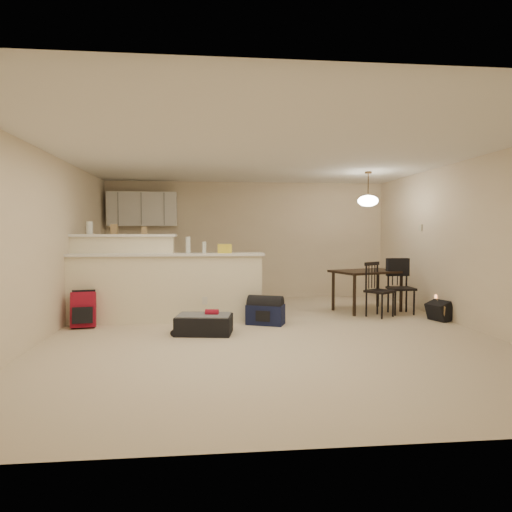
{
  "coord_description": "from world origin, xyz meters",
  "views": [
    {
      "loc": [
        -0.83,
        -6.37,
        1.42
      ],
      "look_at": [
        -0.1,
        0.7,
        1.05
      ],
      "focal_mm": 32.0,
      "sensor_mm": 36.0,
      "label": 1
    }
  ],
  "objects": [
    {
      "name": "room",
      "position": [
        0.0,
        0.0,
        1.25
      ],
      "size": [
        7.0,
        7.02,
        2.5
      ],
      "color": "beige",
      "rests_on": "ground"
    },
    {
      "name": "breakfast_bar",
      "position": [
        -1.76,
        0.98,
        0.61
      ],
      "size": [
        3.08,
        0.58,
        1.39
      ],
      "color": "#F6EAC7",
      "rests_on": "ground"
    },
    {
      "name": "upper_cabinets",
      "position": [
        -2.2,
        3.32,
        1.9
      ],
      "size": [
        1.4,
        0.34,
        0.7
      ],
      "primitive_type": "cube",
      "color": "white",
      "rests_on": "room"
    },
    {
      "name": "kitchen_counter",
      "position": [
        -2.0,
        3.19,
        0.45
      ],
      "size": [
        1.8,
        0.6,
        0.9
      ],
      "primitive_type": "cube",
      "color": "white",
      "rests_on": "ground"
    },
    {
      "name": "thermostat",
      "position": [
        2.98,
        1.55,
        1.5
      ],
      "size": [
        0.02,
        0.12,
        0.12
      ],
      "primitive_type": "cube",
      "color": "beige",
      "rests_on": "room"
    },
    {
      "name": "jar",
      "position": [
        -2.72,
        1.12,
        1.49
      ],
      "size": [
        0.1,
        0.1,
        0.2
      ],
      "primitive_type": "cylinder",
      "color": "silver",
      "rests_on": "breakfast_bar"
    },
    {
      "name": "cereal_box",
      "position": [
        -2.34,
        1.12,
        1.47
      ],
      "size": [
        0.1,
        0.07,
        0.16
      ],
      "primitive_type": "cube",
      "color": "#94764C",
      "rests_on": "breakfast_bar"
    },
    {
      "name": "small_box",
      "position": [
        -1.86,
        1.12,
        1.45
      ],
      "size": [
        0.08,
        0.06,
        0.12
      ],
      "primitive_type": "cube",
      "color": "#94764C",
      "rests_on": "breakfast_bar"
    },
    {
      "name": "bottle_a",
      "position": [
        -1.16,
        0.9,
        1.22
      ],
      "size": [
        0.07,
        0.07,
        0.26
      ],
      "primitive_type": "cylinder",
      "color": "silver",
      "rests_on": "breakfast_bar"
    },
    {
      "name": "bottle_b",
      "position": [
        -0.9,
        0.9,
        1.18
      ],
      "size": [
        0.06,
        0.06,
        0.18
      ],
      "primitive_type": "cylinder",
      "color": "silver",
      "rests_on": "breakfast_bar"
    },
    {
      "name": "bag_lump",
      "position": [
        -0.58,
        0.9,
        1.16
      ],
      "size": [
        0.22,
        0.18,
        0.14
      ],
      "primitive_type": "cube",
      "color": "#94764C",
      "rests_on": "breakfast_bar"
    },
    {
      "name": "dining_table",
      "position": [
        2.0,
        1.54,
        0.65
      ],
      "size": [
        1.37,
        1.12,
        0.74
      ],
      "rotation": [
        0.0,
        0.0,
        0.33
      ],
      "color": "black",
      "rests_on": "ground"
    },
    {
      "name": "pendant_lamp",
      "position": [
        2.0,
        1.54,
        1.99
      ],
      "size": [
        0.36,
        0.36,
        0.62
      ],
      "color": "brown",
      "rests_on": "room"
    },
    {
      "name": "dining_chair_near",
      "position": [
        2.02,
        0.99,
        0.46
      ],
      "size": [
        0.55,
        0.54,
        0.92
      ],
      "primitive_type": null,
      "rotation": [
        0.0,
        0.0,
        0.62
      ],
      "color": "black",
      "rests_on": "ground"
    },
    {
      "name": "dining_chair_far",
      "position": [
        2.49,
        1.22,
        0.47
      ],
      "size": [
        0.42,
        0.4,
        0.94
      ],
      "primitive_type": null,
      "rotation": [
        0.0,
        0.0,
        -0.01
      ],
      "color": "black",
      "rests_on": "ground"
    },
    {
      "name": "suitcase",
      "position": [
        -0.9,
        -0.01,
        0.13
      ],
      "size": [
        0.83,
        0.61,
        0.26
      ],
      "primitive_type": "cube",
      "rotation": [
        0.0,
        0.0,
        -0.16
      ],
      "color": "black",
      "rests_on": "ground"
    },
    {
      "name": "red_backpack",
      "position": [
        -2.7,
        0.61,
        0.26
      ],
      "size": [
        0.38,
        0.27,
        0.52
      ],
      "primitive_type": "cube",
      "rotation": [
        0.0,
        0.0,
        0.15
      ],
      "color": "maroon",
      "rests_on": "ground"
    },
    {
      "name": "navy_duffel",
      "position": [
        0.03,
        0.55,
        0.15
      ],
      "size": [
        0.64,
        0.5,
        0.31
      ],
      "primitive_type": "cube",
      "rotation": [
        0.0,
        0.0,
        -0.39
      ],
      "color": "#121738",
      "rests_on": "ground"
    },
    {
      "name": "black_daypack",
      "position": [
        2.85,
        0.55,
        0.15
      ],
      "size": [
        0.34,
        0.4,
        0.3
      ],
      "primitive_type": "cube",
      "rotation": [
        0.0,
        0.0,
        1.9
      ],
      "color": "black",
      "rests_on": "ground"
    },
    {
      "name": "cardboard_sheet",
      "position": [
        2.85,
        0.56,
        0.15
      ],
      "size": [
        0.06,
        0.4,
        0.3
      ],
      "primitive_type": "cube",
      "rotation": [
        0.0,
        0.0,
        1.46
      ],
      "color": "#94764C",
      "rests_on": "ground"
    }
  ]
}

